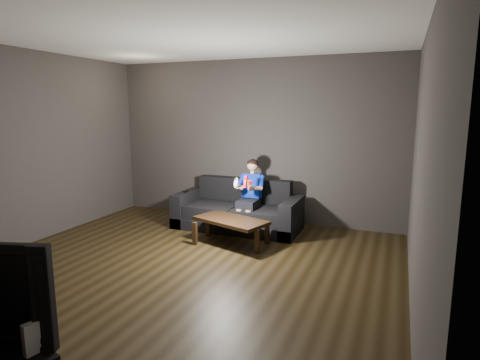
% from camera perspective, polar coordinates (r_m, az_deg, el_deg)
% --- Properties ---
extents(floor, '(5.00, 5.00, 0.00)m').
position_cam_1_polar(floor, '(4.87, -8.68, -12.78)').
color(floor, black).
rests_on(floor, ground).
extents(back_wall, '(5.00, 0.04, 2.70)m').
position_cam_1_polar(back_wall, '(6.78, 1.82, 5.55)').
color(back_wall, '#3B3733').
rests_on(back_wall, ground).
extents(left_wall, '(0.04, 5.00, 2.70)m').
position_cam_1_polar(left_wall, '(6.19, -29.45, 3.83)').
color(left_wall, '#3B3733').
rests_on(left_wall, ground).
extents(right_wall, '(0.04, 5.00, 2.70)m').
position_cam_1_polar(right_wall, '(3.89, 24.34, 1.31)').
color(right_wall, '#3B3733').
rests_on(right_wall, ground).
extents(ceiling, '(5.00, 5.00, 0.02)m').
position_cam_1_polar(ceiling, '(4.57, -9.63, 20.24)').
color(ceiling, silver).
rests_on(ceiling, back_wall).
extents(sofa, '(1.98, 0.85, 0.76)m').
position_cam_1_polar(sofa, '(6.42, -0.30, -4.69)').
color(sofa, black).
rests_on(sofa, floor).
extents(child, '(0.42, 0.52, 1.04)m').
position_cam_1_polar(child, '(6.20, 1.44, -1.35)').
color(child, black).
rests_on(child, sofa).
extents(wii_remote_red, '(0.06, 0.08, 0.18)m').
position_cam_1_polar(wii_remote_red, '(5.76, 0.79, -0.24)').
color(wii_remote_red, red).
rests_on(wii_remote_red, child).
extents(nunchuk_white, '(0.09, 0.11, 0.16)m').
position_cam_1_polar(nunchuk_white, '(5.83, -0.57, -0.39)').
color(nunchuk_white, white).
rests_on(nunchuk_white, child).
extents(wii_remote_black, '(0.07, 0.16, 0.03)m').
position_cam_1_polar(wii_remote_black, '(6.66, -7.65, -1.54)').
color(wii_remote_black, black).
rests_on(wii_remote_black, sofa).
extents(coffee_table, '(1.13, 0.80, 0.37)m').
position_cam_1_polar(coffee_table, '(5.63, -1.29, -6.03)').
color(coffee_table, black).
rests_on(coffee_table, floor).
extents(wii_console, '(0.08, 0.16, 0.20)m').
position_cam_1_polar(wii_console, '(2.84, -27.01, -19.22)').
color(wii_console, white).
rests_on(wii_console, media_console).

